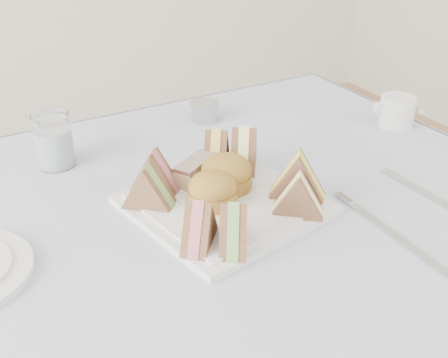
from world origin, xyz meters
TOP-DOWN VIEW (x-y plane):
  - tablecloth at (0.00, 0.00)m, footprint 1.02×1.02m
  - serving_plate at (0.02, 0.09)m, footprint 0.29×0.29m
  - sandwich_fl_a at (-0.06, 0.01)m, footprint 0.07×0.08m
  - sandwich_fl_b at (-0.03, -0.01)m, footprint 0.07×0.08m
  - sandwich_fr_a at (0.12, 0.04)m, footprint 0.09×0.09m
  - sandwich_fr_b at (0.09, 0.01)m, footprint 0.08×0.07m
  - sandwich_bl_a at (-0.08, 0.13)m, footprint 0.08×0.08m
  - sandwich_bl_b at (-0.06, 0.16)m, footprint 0.08×0.08m
  - sandwich_br_a at (0.10, 0.16)m, footprint 0.08×0.09m
  - sandwich_br_b at (0.06, 0.19)m, footprint 0.07×0.08m
  - scone_left at (-0.00, 0.09)m, footprint 0.09×0.09m
  - scone_right at (0.04, 0.12)m, footprint 0.11×0.11m
  - pastry_slice at (0.01, 0.16)m, footprint 0.08×0.07m
  - water_glass at (-0.16, 0.35)m, footprint 0.07×0.07m
  - tea_strainer at (0.15, 0.39)m, footprint 0.07×0.07m
  - knife at (0.31, -0.03)m, footprint 0.02×0.17m
  - fork at (0.18, -0.10)m, footprint 0.02×0.19m
  - creamer_jug at (0.46, 0.18)m, footprint 0.08×0.08m

SIDE VIEW (x-z plane):
  - tablecloth at x=0.00m, z-range 0.74..0.75m
  - knife at x=0.31m, z-range 0.75..0.75m
  - fork at x=0.18m, z-range 0.75..0.75m
  - serving_plate at x=0.02m, z-range 0.75..0.76m
  - tea_strainer at x=0.15m, z-range 0.75..0.78m
  - creamer_jug at x=0.46m, z-range 0.75..0.80m
  - pastry_slice at x=0.01m, z-range 0.76..0.79m
  - scone_left at x=0.00m, z-range 0.76..0.81m
  - scone_right at x=0.04m, z-range 0.76..0.81m
  - sandwich_fr_b at x=0.09m, z-range 0.76..0.82m
  - sandwich_fl_a at x=-0.06m, z-range 0.76..0.82m
  - sandwich_fl_b at x=-0.03m, z-range 0.76..0.82m
  - water_glass at x=-0.16m, z-range 0.75..0.84m
  - sandwich_bl_a at x=-0.08m, z-range 0.76..0.83m
  - sandwich_br_b at x=0.06m, z-range 0.76..0.83m
  - sandwich_bl_b at x=-0.06m, z-range 0.76..0.83m
  - sandwich_br_a at x=0.10m, z-range 0.76..0.83m
  - sandwich_fr_a at x=0.12m, z-range 0.76..0.83m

